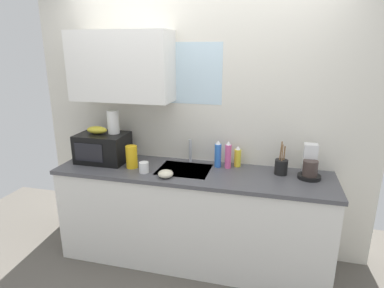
{
  "coord_description": "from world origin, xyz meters",
  "views": [
    {
      "loc": [
        0.67,
        -2.6,
        1.95
      ],
      "look_at": [
        0.0,
        0.0,
        1.15
      ],
      "focal_mm": 30.27,
      "sensor_mm": 36.0,
      "label": 1
    }
  ],
  "objects_px": {
    "mug_white": "(144,167)",
    "small_bowl": "(166,174)",
    "banana_bunch": "(97,130)",
    "dish_soap_bottle_pink": "(228,155)",
    "utensil_crock": "(281,166)",
    "microwave": "(103,148)",
    "dish_soap_bottle_blue": "(218,154)",
    "coffee_maker": "(310,165)",
    "cereal_canister": "(132,157)",
    "dish_soap_bottle_yellow": "(238,157)",
    "paper_towel_roll": "(113,122)"
  },
  "relations": [
    {
      "from": "microwave",
      "to": "dish_soap_bottle_pink",
      "type": "xyz_separation_m",
      "value": [
        1.19,
        0.11,
        -0.02
      ]
    },
    {
      "from": "mug_white",
      "to": "small_bowl",
      "type": "height_order",
      "value": "mug_white"
    },
    {
      "from": "banana_bunch",
      "to": "small_bowl",
      "type": "xyz_separation_m",
      "value": [
        0.76,
        -0.25,
        -0.27
      ]
    },
    {
      "from": "mug_white",
      "to": "utensil_crock",
      "type": "relative_size",
      "value": 0.33
    },
    {
      "from": "utensil_crock",
      "to": "small_bowl",
      "type": "distance_m",
      "value": 0.99
    },
    {
      "from": "dish_soap_bottle_blue",
      "to": "mug_white",
      "type": "distance_m",
      "value": 0.68
    },
    {
      "from": "cereal_canister",
      "to": "utensil_crock",
      "type": "bearing_deg",
      "value": 7.36
    },
    {
      "from": "microwave",
      "to": "mug_white",
      "type": "distance_m",
      "value": 0.54
    },
    {
      "from": "dish_soap_bottle_yellow",
      "to": "mug_white",
      "type": "relative_size",
      "value": 2.08
    },
    {
      "from": "microwave",
      "to": "coffee_maker",
      "type": "xyz_separation_m",
      "value": [
        1.88,
        0.06,
        -0.03
      ]
    },
    {
      "from": "coffee_maker",
      "to": "mug_white",
      "type": "relative_size",
      "value": 2.95
    },
    {
      "from": "small_bowl",
      "to": "paper_towel_roll",
      "type": "bearing_deg",
      "value": 153.96
    },
    {
      "from": "banana_bunch",
      "to": "paper_towel_roll",
      "type": "relative_size",
      "value": 0.91
    },
    {
      "from": "cereal_canister",
      "to": "dish_soap_bottle_blue",
      "type": "bearing_deg",
      "value": 15.79
    },
    {
      "from": "dish_soap_bottle_yellow",
      "to": "cereal_canister",
      "type": "distance_m",
      "value": 0.97
    },
    {
      "from": "microwave",
      "to": "banana_bunch",
      "type": "bearing_deg",
      "value": 178.2
    },
    {
      "from": "microwave",
      "to": "cereal_canister",
      "type": "bearing_deg",
      "value": -16.13
    },
    {
      "from": "coffee_maker",
      "to": "cereal_canister",
      "type": "bearing_deg",
      "value": -174.15
    },
    {
      "from": "banana_bunch",
      "to": "small_bowl",
      "type": "bearing_deg",
      "value": -18.12
    },
    {
      "from": "cereal_canister",
      "to": "microwave",
      "type": "bearing_deg",
      "value": 163.87
    },
    {
      "from": "paper_towel_roll",
      "to": "mug_white",
      "type": "relative_size",
      "value": 2.32
    },
    {
      "from": "dish_soap_bottle_pink",
      "to": "mug_white",
      "type": "xyz_separation_m",
      "value": [
        -0.69,
        -0.3,
        -0.07
      ]
    },
    {
      "from": "microwave",
      "to": "dish_soap_bottle_pink",
      "type": "bearing_deg",
      "value": 5.36
    },
    {
      "from": "paper_towel_roll",
      "to": "coffee_maker",
      "type": "relative_size",
      "value": 0.79
    },
    {
      "from": "coffee_maker",
      "to": "cereal_canister",
      "type": "xyz_separation_m",
      "value": [
        -1.54,
        -0.16,
        -0.0
      ]
    },
    {
      "from": "microwave",
      "to": "dish_soap_bottle_yellow",
      "type": "relative_size",
      "value": 2.33
    },
    {
      "from": "utensil_crock",
      "to": "dish_soap_bottle_blue",
      "type": "bearing_deg",
      "value": 175.57
    },
    {
      "from": "utensil_crock",
      "to": "dish_soap_bottle_pink",
      "type": "bearing_deg",
      "value": 175.09
    },
    {
      "from": "coffee_maker",
      "to": "utensil_crock",
      "type": "relative_size",
      "value": 0.96
    },
    {
      "from": "microwave",
      "to": "coffee_maker",
      "type": "height_order",
      "value": "coffee_maker"
    },
    {
      "from": "dish_soap_bottle_pink",
      "to": "mug_white",
      "type": "distance_m",
      "value": 0.76
    },
    {
      "from": "small_bowl",
      "to": "banana_bunch",
      "type": "bearing_deg",
      "value": 161.88
    },
    {
      "from": "small_bowl",
      "to": "mug_white",
      "type": "bearing_deg",
      "value": 164.74
    },
    {
      "from": "paper_towel_roll",
      "to": "dish_soap_bottle_yellow",
      "type": "height_order",
      "value": "paper_towel_roll"
    },
    {
      "from": "dish_soap_bottle_blue",
      "to": "small_bowl",
      "type": "distance_m",
      "value": 0.53
    },
    {
      "from": "paper_towel_roll",
      "to": "coffee_maker",
      "type": "bearing_deg",
      "value": 0.27
    },
    {
      "from": "coffee_maker",
      "to": "dish_soap_bottle_yellow",
      "type": "relative_size",
      "value": 1.42
    },
    {
      "from": "microwave",
      "to": "dish_soap_bottle_pink",
      "type": "distance_m",
      "value": 1.19
    },
    {
      "from": "microwave",
      "to": "small_bowl",
      "type": "distance_m",
      "value": 0.76
    },
    {
      "from": "dish_soap_bottle_pink",
      "to": "utensil_crock",
      "type": "distance_m",
      "value": 0.47
    },
    {
      "from": "dish_soap_bottle_blue",
      "to": "utensil_crock",
      "type": "distance_m",
      "value": 0.56
    },
    {
      "from": "banana_bunch",
      "to": "mug_white",
      "type": "bearing_deg",
      "value": -19.25
    },
    {
      "from": "coffee_maker",
      "to": "dish_soap_bottle_pink",
      "type": "distance_m",
      "value": 0.7
    },
    {
      "from": "dish_soap_bottle_yellow",
      "to": "utensil_crock",
      "type": "relative_size",
      "value": 0.68
    },
    {
      "from": "mug_white",
      "to": "utensil_crock",
      "type": "bearing_deg",
      "value": 12.62
    },
    {
      "from": "banana_bunch",
      "to": "small_bowl",
      "type": "height_order",
      "value": "banana_bunch"
    },
    {
      "from": "utensil_crock",
      "to": "small_bowl",
      "type": "bearing_deg",
      "value": -161.22
    },
    {
      "from": "banana_bunch",
      "to": "small_bowl",
      "type": "distance_m",
      "value": 0.85
    },
    {
      "from": "paper_towel_roll",
      "to": "banana_bunch",
      "type": "bearing_deg",
      "value": -161.57
    },
    {
      "from": "dish_soap_bottle_pink",
      "to": "utensil_crock",
      "type": "xyz_separation_m",
      "value": [
        0.47,
        -0.04,
        -0.05
      ]
    }
  ]
}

